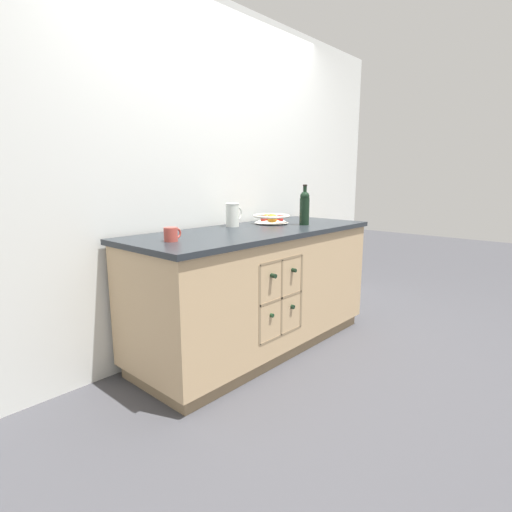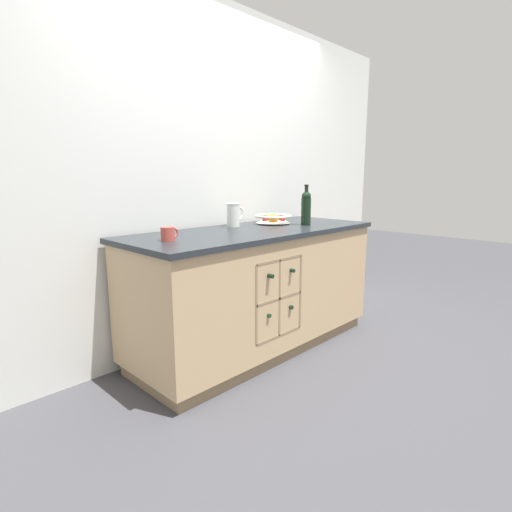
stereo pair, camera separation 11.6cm
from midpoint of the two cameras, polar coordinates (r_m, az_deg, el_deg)
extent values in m
plane|color=#424247|center=(3.13, -1.09, -12.78)|extent=(14.00, 14.00, 0.00)
cube|color=silver|center=(3.16, -6.93, 11.20)|extent=(4.40, 0.06, 2.55)
cube|color=#8B7354|center=(3.11, -1.09, -12.02)|extent=(1.87, 0.65, 0.09)
cube|color=tan|center=(2.96, -1.12, -4.28)|extent=(1.93, 0.71, 0.78)
cube|color=#23282D|center=(2.88, -1.15, 3.53)|extent=(1.97, 0.75, 0.03)
cube|color=#8B7354|center=(2.70, 0.79, -5.65)|extent=(0.44, 0.01, 0.52)
cube|color=#8B7354|center=(2.51, -1.63, -6.95)|extent=(0.02, 0.10, 0.52)
cube|color=#8B7354|center=(2.83, 4.52, -4.88)|extent=(0.02, 0.10, 0.52)
cube|color=#8B7354|center=(2.75, 1.61, -11.03)|extent=(0.44, 0.10, 0.02)
cube|color=#8B7354|center=(2.66, 1.64, -5.86)|extent=(0.44, 0.10, 0.02)
cube|color=#8B7354|center=(2.60, 1.67, -0.39)|extent=(0.44, 0.10, 0.02)
cube|color=#8B7354|center=(2.66, 1.64, -5.86)|extent=(0.02, 0.10, 0.52)
cylinder|color=#19381E|center=(2.68, -1.63, -7.71)|extent=(0.07, 0.18, 0.07)
cylinder|color=#19381E|center=(2.59, 0.49, -8.34)|extent=(0.03, 0.08, 0.03)
cylinder|color=black|center=(2.85, 1.06, -6.48)|extent=(0.08, 0.21, 0.08)
cylinder|color=black|center=(2.76, 3.47, -7.11)|extent=(0.03, 0.09, 0.03)
cylinder|color=black|center=(2.60, -1.42, -2.30)|extent=(0.07, 0.19, 0.07)
cylinder|color=black|center=(2.51, 0.81, -2.78)|extent=(0.03, 0.08, 0.03)
cylinder|color=black|center=(2.77, 1.24, -1.48)|extent=(0.07, 0.21, 0.07)
cylinder|color=black|center=(2.68, 3.70, -1.95)|extent=(0.03, 0.09, 0.03)
cylinder|color=silver|center=(3.21, 1.19, 4.72)|extent=(0.13, 0.13, 0.01)
cone|color=silver|center=(3.21, 1.19, 5.35)|extent=(0.27, 0.27, 0.06)
torus|color=silver|center=(3.21, 1.20, 5.74)|extent=(0.30, 0.30, 0.02)
sphere|color=red|center=(3.18, 2.29, 5.27)|extent=(0.07, 0.07, 0.07)
sphere|color=red|center=(3.21, 1.19, 5.40)|extent=(0.07, 0.07, 0.07)
sphere|color=#7FA838|center=(3.28, 0.53, 5.48)|extent=(0.07, 0.07, 0.07)
sphere|color=red|center=(3.17, 0.20, 5.26)|extent=(0.06, 0.06, 0.06)
sphere|color=orange|center=(3.13, 1.29, 5.30)|extent=(0.08, 0.08, 0.08)
cylinder|color=silver|center=(3.02, -4.49, 5.86)|extent=(0.10, 0.10, 0.18)
torus|color=silver|center=(3.02, -4.52, 7.44)|extent=(0.10, 0.10, 0.01)
torus|color=silver|center=(3.06, -3.79, 6.09)|extent=(0.10, 0.01, 0.10)
cylinder|color=#B7473D|center=(2.38, -13.45, 3.01)|extent=(0.08, 0.08, 0.08)
torus|color=#B7473D|center=(2.40, -12.62, 3.17)|extent=(0.06, 0.01, 0.06)
cylinder|color=black|center=(3.14, 5.88, 6.35)|extent=(0.08, 0.08, 0.21)
sphere|color=black|center=(3.13, 5.92, 8.50)|extent=(0.07, 0.07, 0.07)
cylinder|color=black|center=(3.13, 5.94, 9.08)|extent=(0.03, 0.03, 0.09)
cylinder|color=black|center=(3.13, 5.95, 10.01)|extent=(0.03, 0.03, 0.01)
camera|label=1|loc=(0.06, -91.14, -0.22)|focal=28.00mm
camera|label=2|loc=(0.06, 88.86, 0.22)|focal=28.00mm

